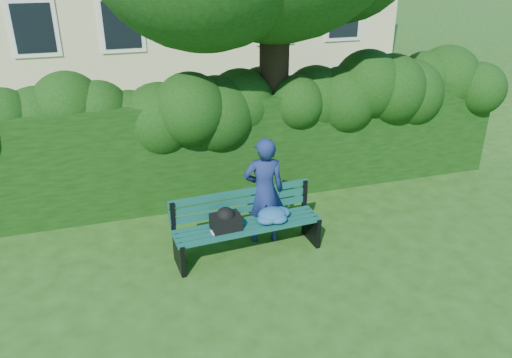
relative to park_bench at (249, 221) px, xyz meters
name	(u,v)px	position (x,y,z in m)	size (l,w,h in m)	color
ground	(269,256)	(0.22, -0.21, -0.50)	(80.00, 80.00, 0.00)	#244814
hedge	(228,145)	(0.22, 1.99, 0.40)	(10.00, 1.00, 1.80)	black
park_bench	(249,221)	(0.00, 0.00, 0.00)	(2.13, 0.69, 0.89)	#0E4845
man_reading	(264,191)	(0.30, 0.25, 0.31)	(0.59, 0.39, 1.62)	navy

